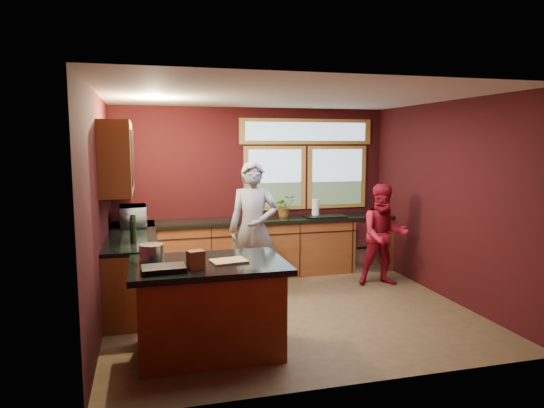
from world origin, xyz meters
name	(u,v)px	position (x,y,z in m)	size (l,w,h in m)	color
floor	(289,310)	(0.00, 0.00, 0.00)	(4.50, 4.50, 0.00)	brown
room_shell	(237,169)	(-0.60, 0.32, 1.80)	(4.52, 4.02, 2.71)	black
back_counter	(271,246)	(0.20, 1.70, 0.46)	(4.50, 0.64, 0.93)	brown
left_counter	(132,268)	(-1.95, 0.85, 0.47)	(0.64, 2.30, 0.93)	brown
island	(209,307)	(-1.15, -0.99, 0.48)	(1.55, 1.05, 0.95)	brown
person_grey	(253,229)	(-0.31, 0.71, 0.94)	(0.69, 0.45, 1.89)	slate
person_red	(384,235)	(1.70, 0.73, 0.76)	(0.74, 0.58, 1.53)	maroon
microwave	(133,216)	(-1.92, 1.45, 1.08)	(0.55, 0.37, 0.31)	#999999
potted_plant	(284,206)	(0.44, 1.75, 1.11)	(0.32, 0.28, 0.36)	#999999
paper_towel	(316,208)	(0.96, 1.70, 1.07)	(0.12, 0.12, 0.28)	silver
cutting_board	(229,261)	(-0.95, -1.04, 0.95)	(0.35, 0.25, 0.02)	tan
stock_pot	(152,253)	(-1.70, -0.84, 1.03)	(0.24, 0.24, 0.18)	#AAAAAF
paper_bag	(196,260)	(-1.30, -1.24, 1.03)	(0.15, 0.12, 0.18)	brown
black_tray	(164,269)	(-1.60, -1.24, 0.97)	(0.40, 0.28, 0.05)	black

